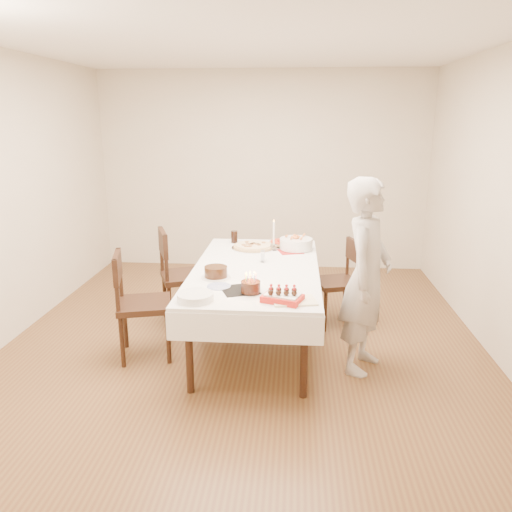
# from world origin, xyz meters

# --- Properties ---
(floor) EXTENTS (5.00, 5.00, 0.00)m
(floor) POSITION_xyz_m (0.00, 0.00, 0.00)
(floor) COLOR #57331D
(floor) RESTS_ON ground
(wall_back) EXTENTS (4.50, 0.04, 2.70)m
(wall_back) POSITION_xyz_m (0.00, 2.50, 1.35)
(wall_back) COLOR beige
(wall_back) RESTS_ON floor
(wall_front) EXTENTS (4.50, 0.04, 2.70)m
(wall_front) POSITION_xyz_m (0.00, -2.50, 1.35)
(wall_front) COLOR beige
(wall_front) RESTS_ON floor
(wall_left) EXTENTS (0.04, 5.00, 2.70)m
(wall_left) POSITION_xyz_m (-2.25, 0.00, 1.35)
(wall_left) COLOR beige
(wall_left) RESTS_ON floor
(wall_right) EXTENTS (0.04, 5.00, 2.70)m
(wall_right) POSITION_xyz_m (2.25, 0.00, 1.35)
(wall_right) COLOR beige
(wall_right) RESTS_ON floor
(ceiling) EXTENTS (5.00, 5.00, 0.00)m
(ceiling) POSITION_xyz_m (0.00, 0.00, 2.70)
(ceiling) COLOR white
(ceiling) RESTS_ON wall_back
(dining_table) EXTENTS (1.50, 2.31, 0.75)m
(dining_table) POSITION_xyz_m (0.11, -0.05, 0.38)
(dining_table) COLOR white
(dining_table) RESTS_ON floor
(chair_right_savory) EXTENTS (0.57, 0.57, 0.89)m
(chair_right_savory) POSITION_xyz_m (0.89, 0.48, 0.44)
(chair_right_savory) COLOR black
(chair_right_savory) RESTS_ON floor
(chair_left_savory) EXTENTS (0.67, 0.67, 1.01)m
(chair_left_savory) POSITION_xyz_m (-0.65, 0.38, 0.50)
(chair_left_savory) COLOR black
(chair_left_savory) RESTS_ON floor
(chair_left_dessert) EXTENTS (0.61, 0.61, 0.97)m
(chair_left_dessert) POSITION_xyz_m (-0.85, -0.39, 0.49)
(chair_left_dessert) COLOR black
(chair_left_dessert) RESTS_ON floor
(person) EXTENTS (0.59, 0.70, 1.63)m
(person) POSITION_xyz_m (1.06, -0.46, 0.82)
(person) COLOR beige
(person) RESTS_ON floor
(pizza_white) EXTENTS (0.54, 0.54, 0.04)m
(pizza_white) POSITION_xyz_m (0.03, 0.63, 0.77)
(pizza_white) COLOR beige
(pizza_white) RESTS_ON dining_table
(pizza_pepperoni) EXTENTS (0.42, 0.42, 0.04)m
(pizza_pepperoni) POSITION_xyz_m (0.34, 0.80, 0.77)
(pizza_pepperoni) COLOR red
(pizza_pepperoni) RESTS_ON dining_table
(red_placemat) EXTENTS (0.29, 0.29, 0.01)m
(red_placemat) POSITION_xyz_m (0.42, 0.53, 0.75)
(red_placemat) COLOR #B21E1E
(red_placemat) RESTS_ON dining_table
(pasta_bowl) EXTENTS (0.44, 0.44, 0.11)m
(pasta_bowl) POSITION_xyz_m (0.47, 0.62, 0.81)
(pasta_bowl) COLOR white
(pasta_bowl) RESTS_ON dining_table
(taper_candle) EXTENTS (0.08, 0.08, 0.33)m
(taper_candle) POSITION_xyz_m (0.24, 0.57, 0.91)
(taper_candle) COLOR white
(taper_candle) RESTS_ON dining_table
(shaker_pair) EXTENTS (0.11, 0.11, 0.11)m
(shaker_pair) POSITION_xyz_m (0.16, 0.12, 0.80)
(shaker_pair) COLOR white
(shaker_pair) RESTS_ON dining_table
(cola_glass) EXTENTS (0.09, 0.09, 0.13)m
(cola_glass) POSITION_xyz_m (-0.20, 0.85, 0.82)
(cola_glass) COLOR black
(cola_glass) RESTS_ON dining_table
(layer_cake) EXTENTS (0.32, 0.32, 0.10)m
(layer_cake) POSITION_xyz_m (-0.21, -0.39, 0.80)
(layer_cake) COLOR black
(layer_cake) RESTS_ON dining_table
(cake_board) EXTENTS (0.36, 0.36, 0.01)m
(cake_board) POSITION_xyz_m (0.03, -0.68, 0.75)
(cake_board) COLOR black
(cake_board) RESTS_ON dining_table
(birthday_cake) EXTENTS (0.20, 0.20, 0.15)m
(birthday_cake) POSITION_xyz_m (0.12, -0.75, 0.84)
(birthday_cake) COLOR #33180D
(birthday_cake) RESTS_ON dining_table
(strawberry_box) EXTENTS (0.34, 0.28, 0.07)m
(strawberry_box) POSITION_xyz_m (0.38, -0.91, 0.79)
(strawberry_box) COLOR red
(strawberry_box) RESTS_ON dining_table
(box_lid) EXTENTS (0.36, 0.28, 0.03)m
(box_lid) POSITION_xyz_m (0.46, -0.90, 0.75)
(box_lid) COLOR beige
(box_lid) RESTS_ON dining_table
(plate_stack) EXTENTS (0.33, 0.33, 0.06)m
(plate_stack) POSITION_xyz_m (-0.28, -0.93, 0.78)
(plate_stack) COLOR white
(plate_stack) RESTS_ON dining_table
(china_plate) EXTENTS (0.20, 0.20, 0.01)m
(china_plate) POSITION_xyz_m (-0.15, -0.61, 0.75)
(china_plate) COLOR white
(china_plate) RESTS_ON dining_table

